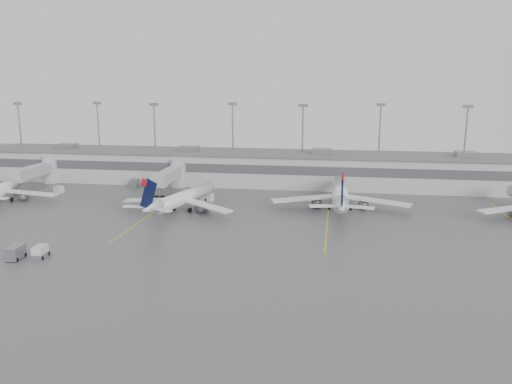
# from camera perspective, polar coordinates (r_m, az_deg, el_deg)

# --- Properties ---
(ground) EXTENTS (260.00, 260.00, 0.00)m
(ground) POSITION_cam_1_polar(r_m,az_deg,el_deg) (76.06, -5.62, -7.37)
(ground) COLOR #4F4F52
(ground) RESTS_ON ground
(terminal) EXTENTS (152.00, 17.00, 9.45)m
(terminal) POSITION_cam_1_polar(r_m,az_deg,el_deg) (130.32, 0.82, 2.80)
(terminal) COLOR #B0B0AA
(terminal) RESTS_ON ground
(light_masts) EXTENTS (142.40, 8.00, 20.60)m
(light_masts) POSITION_cam_1_polar(r_m,az_deg,el_deg) (134.96, 1.19, 6.49)
(light_masts) COLOR gray
(light_masts) RESTS_ON ground
(jet_bridge_left) EXTENTS (4.00, 17.20, 7.00)m
(jet_bridge_left) POSITION_cam_1_polar(r_m,az_deg,el_deg) (138.49, -23.37, 2.23)
(jet_bridge_left) COLOR #A1A4A6
(jet_bridge_left) RESTS_ON ground
(jet_bridge_right) EXTENTS (4.00, 17.20, 7.00)m
(jet_bridge_right) POSITION_cam_1_polar(r_m,az_deg,el_deg) (123.34, -9.49, 1.96)
(jet_bridge_right) COLOR #A1A4A6
(jet_bridge_right) RESTS_ON ground
(stand_markings) EXTENTS (105.25, 40.00, 0.01)m
(stand_markings) POSITION_cam_1_polar(r_m,az_deg,el_deg) (98.41, -2.08, -2.77)
(stand_markings) COLOR #DABB0C
(stand_markings) RESTS_ON ground
(jet_far_left) EXTENTS (23.51, 26.77, 8.93)m
(jet_far_left) POSITION_cam_1_polar(r_m,az_deg,el_deg) (123.48, -27.00, 0.28)
(jet_far_left) COLOR white
(jet_far_left) RESTS_ON ground
(jet_mid_left) EXTENTS (24.11, 27.38, 9.04)m
(jet_mid_left) POSITION_cam_1_polar(r_m,az_deg,el_deg) (102.66, -8.39, -0.66)
(jet_mid_left) COLOR white
(jet_mid_left) RESTS_ON ground
(jet_mid_right) EXTENTS (28.50, 31.93, 10.33)m
(jet_mid_right) POSITION_cam_1_polar(r_m,az_deg,el_deg) (104.75, 9.61, -0.22)
(jet_mid_right) COLOR white
(jet_mid_right) RESTS_ON ground
(baggage_tug) EXTENTS (2.07, 2.99, 1.83)m
(baggage_tug) POSITION_cam_1_polar(r_m,az_deg,el_deg) (81.77, -23.45, -6.41)
(baggage_tug) COLOR silver
(baggage_tug) RESTS_ON ground
(baggage_cart) EXTENTS (2.06, 3.28, 2.02)m
(baggage_cart) POSITION_cam_1_polar(r_m,az_deg,el_deg) (82.48, -25.80, -6.22)
(baggage_cart) COLOR slate
(baggage_cart) RESTS_ON ground
(gse_uld_a) EXTENTS (2.46, 1.98, 1.51)m
(gse_uld_a) POSITION_cam_1_polar(r_m,az_deg,el_deg) (128.80, -21.62, 0.28)
(gse_uld_a) COLOR silver
(gse_uld_a) RESTS_ON ground
(gse_uld_b) EXTENTS (2.92, 2.33, 1.81)m
(gse_uld_b) POSITION_cam_1_polar(r_m,az_deg,el_deg) (111.63, -5.60, -0.55)
(gse_uld_b) COLOR silver
(gse_uld_b) RESTS_ON ground
(gse_uld_c) EXTENTS (2.73, 2.19, 1.69)m
(gse_uld_c) POSITION_cam_1_polar(r_m,az_deg,el_deg) (108.91, 6.83, -0.93)
(gse_uld_c) COLOR silver
(gse_uld_c) RESTS_ON ground
(gse_loader) EXTENTS (2.12, 3.11, 1.84)m
(gse_loader) POSITION_cam_1_polar(r_m,az_deg,el_deg) (130.16, -13.73, 0.99)
(gse_loader) COLOR slate
(gse_loader) RESTS_ON ground
(cone_a) EXTENTS (0.39, 0.39, 0.61)m
(cone_a) POSITION_cam_1_polar(r_m,az_deg,el_deg) (132.90, -25.94, 0.05)
(cone_a) COLOR #E05404
(cone_a) RESTS_ON ground
(cone_b) EXTENTS (0.46, 0.46, 0.73)m
(cone_b) POSITION_cam_1_polar(r_m,az_deg,el_deg) (119.46, -11.48, -0.16)
(cone_b) COLOR #E05404
(cone_b) RESTS_ON ground
(cone_c) EXTENTS (0.45, 0.45, 0.72)m
(cone_c) POSITION_cam_1_polar(r_m,az_deg,el_deg) (113.60, 9.11, -0.71)
(cone_c) COLOR #E05404
(cone_c) RESTS_ON ground
(cone_d) EXTENTS (0.39, 0.39, 0.62)m
(cone_d) POSITION_cam_1_polar(r_m,az_deg,el_deg) (108.00, 27.19, -2.62)
(cone_d) COLOR #E05404
(cone_d) RESTS_ON ground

